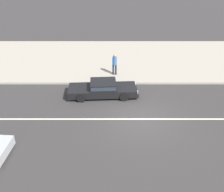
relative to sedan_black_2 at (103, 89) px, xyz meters
The scene contains 5 objects.
ground_plane 3.70m from the sedan_black_2, 51.58° to the right, with size 160.00×160.00×0.00m, color #383535.
lane_centre_stripe 3.70m from the sedan_black_2, 51.58° to the right, with size 50.40×0.14×0.01m, color silver.
kerb_strip 7.08m from the sedan_black_2, 71.21° to the left, with size 68.00×10.00×0.15m, color #ADA393.
sedan_black_2 is the anchor object (origin of this frame).
pedestrian_near_clock 3.30m from the sedan_black_2, 75.57° to the left, with size 0.34×0.34×1.67m.
Camera 1 is at (-1.66, -12.81, 8.76)m, focal length 42.00 mm.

